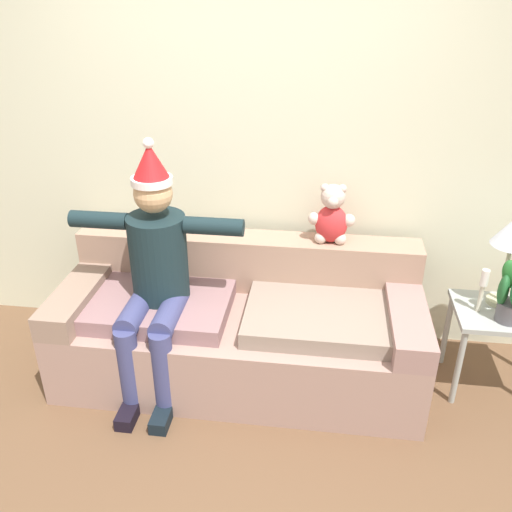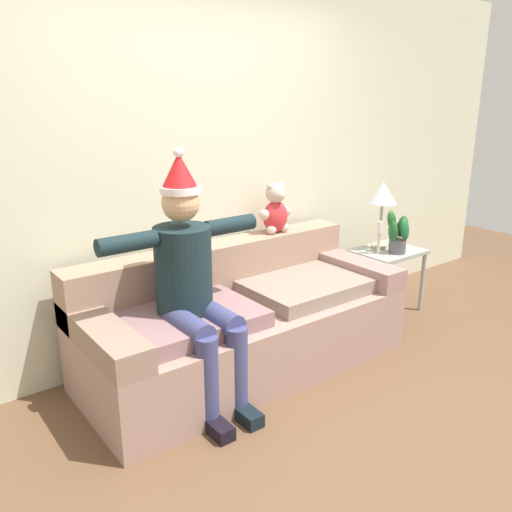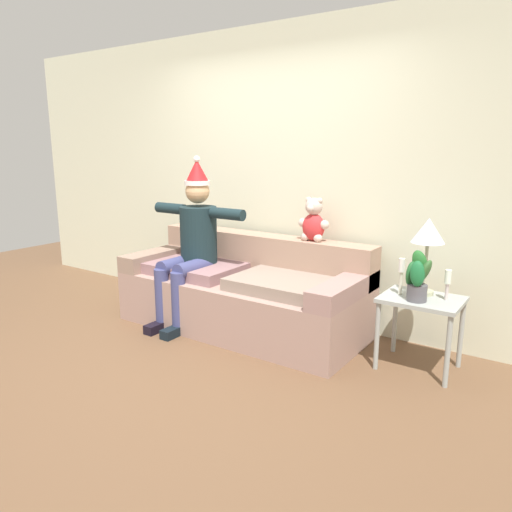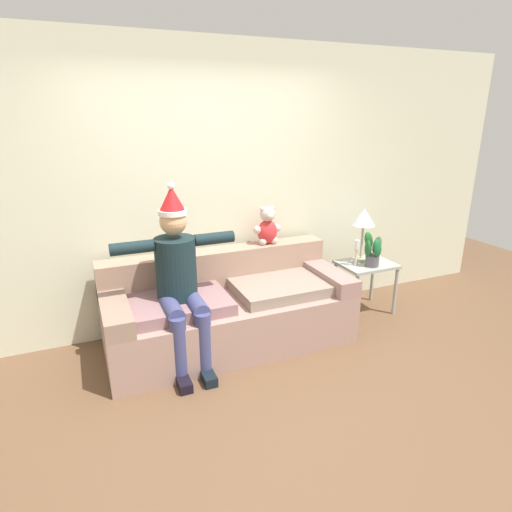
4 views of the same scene
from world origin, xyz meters
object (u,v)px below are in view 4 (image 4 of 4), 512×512
(person_seated, at_px, (179,276))
(potted_plant, at_px, (372,251))
(table_lamp, at_px, (364,220))
(candle_short, at_px, (378,247))
(couch, at_px, (228,309))
(side_table, at_px, (366,271))
(candle_tall, at_px, (357,249))
(teddy_bear, at_px, (267,227))

(person_seated, xyz_separation_m, potted_plant, (2.02, 0.10, -0.07))
(table_lamp, xyz_separation_m, candle_short, (0.17, -0.05, -0.31))
(couch, xyz_separation_m, side_table, (1.57, 0.04, 0.13))
(person_seated, relative_size, potted_plant, 4.17)
(couch, height_order, side_table, couch)
(potted_plant, distance_m, candle_short, 0.22)
(candle_tall, bearing_deg, candle_short, 10.82)
(couch, relative_size, candle_tall, 8.06)
(teddy_bear, xyz_separation_m, side_table, (1.04, -0.26, -0.52))
(couch, bearing_deg, candle_tall, 0.73)
(teddy_bear, bearing_deg, candle_short, -10.23)
(potted_plant, bearing_deg, couch, 177.92)
(side_table, xyz_separation_m, table_lamp, (-0.02, 0.09, 0.54))
(couch, bearing_deg, side_table, 1.39)
(couch, height_order, table_lamp, table_lamp)
(side_table, bearing_deg, candle_tall, -172.74)
(side_table, distance_m, candle_tall, 0.31)
(couch, xyz_separation_m, candle_short, (1.72, 0.08, 0.36))
(candle_short, bearing_deg, side_table, -165.71)
(potted_plant, bearing_deg, candle_short, 37.99)
(couch, bearing_deg, candle_short, 2.59)
(couch, relative_size, candle_short, 9.95)
(couch, relative_size, teddy_bear, 5.79)
(potted_plant, distance_m, candle_tall, 0.16)
(table_lamp, height_order, candle_tall, table_lamp)
(couch, height_order, person_seated, person_seated)
(table_lamp, relative_size, potted_plant, 1.55)
(table_lamp, distance_m, candle_short, 0.36)
(teddy_bear, xyz_separation_m, candle_tall, (0.88, -0.28, -0.26))
(side_table, height_order, table_lamp, table_lamp)
(teddy_bear, height_order, table_lamp, teddy_bear)
(couch, bearing_deg, person_seated, -161.20)
(teddy_bear, bearing_deg, potted_plant, -18.90)
(person_seated, relative_size, table_lamp, 2.69)
(person_seated, xyz_separation_m, teddy_bear, (1.00, 0.45, 0.20))
(potted_plant, xyz_separation_m, candle_short, (0.17, 0.13, -0.02))
(couch, bearing_deg, teddy_bear, 29.01)
(teddy_bear, height_order, candle_short, teddy_bear)
(teddy_bear, relative_size, candle_short, 1.72)
(teddy_bear, relative_size, table_lamp, 0.67)
(teddy_bear, xyz_separation_m, potted_plant, (1.02, -0.35, -0.27))
(person_seated, relative_size, candle_short, 6.91)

